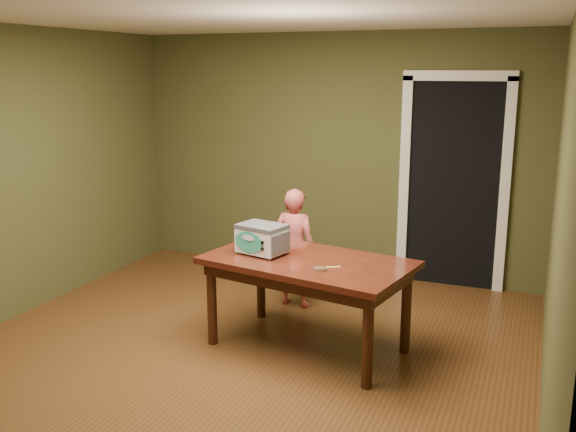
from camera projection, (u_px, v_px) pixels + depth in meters
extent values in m
plane|color=brown|center=(231.00, 361.00, 4.99)|extent=(5.00, 5.00, 0.00)
cube|color=#444726|center=(333.00, 155.00, 6.96)|extent=(4.50, 0.02, 2.60)
cube|color=#444726|center=(559.00, 224.00, 3.88)|extent=(0.02, 5.00, 2.60)
cube|color=white|center=(223.00, 12.00, 4.40)|extent=(4.50, 5.00, 0.02)
cube|color=black|center=(457.00, 181.00, 6.81)|extent=(0.90, 0.60, 2.10)
cube|color=black|center=(453.00, 186.00, 6.53)|extent=(0.90, 0.02, 2.10)
cube|color=white|center=(404.00, 183.00, 6.69)|extent=(0.10, 0.06, 2.20)
cube|color=white|center=(505.00, 190.00, 6.33)|extent=(0.10, 0.06, 2.20)
cube|color=white|center=(460.00, 76.00, 6.27)|extent=(1.10, 0.06, 0.10)
cube|color=#37150C|center=(308.00, 262.00, 5.06)|extent=(1.74, 1.18, 0.05)
cube|color=#33170C|center=(308.00, 271.00, 5.08)|extent=(1.60, 1.04, 0.10)
cylinder|color=#33170C|center=(212.00, 303.00, 5.23)|extent=(0.08, 0.08, 0.70)
cylinder|color=#33170C|center=(261.00, 280.00, 5.80)|extent=(0.08, 0.08, 0.70)
cylinder|color=#33170C|center=(368.00, 342.00, 4.49)|extent=(0.08, 0.08, 0.70)
cylinder|color=#33170C|center=(406.00, 311.00, 5.07)|extent=(0.08, 0.08, 0.70)
cylinder|color=#4C4F54|center=(240.00, 252.00, 5.22)|extent=(0.02, 0.02, 0.02)
cylinder|color=#4C4F54|center=(255.00, 247.00, 5.38)|extent=(0.02, 0.02, 0.02)
cylinder|color=#4C4F54|center=(269.00, 259.00, 5.05)|extent=(0.02, 0.02, 0.02)
cylinder|color=#4C4F54|center=(284.00, 253.00, 5.20)|extent=(0.02, 0.02, 0.02)
cube|color=white|center=(262.00, 240.00, 5.19)|extent=(0.42, 0.34, 0.21)
cube|color=#4C4F54|center=(262.00, 226.00, 5.16)|extent=(0.42, 0.35, 0.03)
cube|color=#4C4F54|center=(244.00, 236.00, 5.30)|extent=(0.07, 0.23, 0.16)
cube|color=#4C4F54|center=(281.00, 243.00, 5.08)|extent=(0.07, 0.23, 0.16)
ellipsoid|color=teal|center=(249.00, 242.00, 5.10)|extent=(0.27, 0.07, 0.17)
cylinder|color=black|center=(262.00, 242.00, 5.01)|extent=(0.03, 0.02, 0.02)
cylinder|color=black|center=(262.00, 249.00, 5.02)|extent=(0.02, 0.02, 0.02)
cylinder|color=silver|center=(320.00, 269.00, 4.78)|extent=(0.10, 0.10, 0.02)
cylinder|color=#50311A|center=(320.00, 268.00, 4.78)|extent=(0.09, 0.09, 0.01)
cube|color=tan|center=(329.00, 268.00, 4.83)|extent=(0.17, 0.12, 0.01)
imported|color=#CB5553|center=(295.00, 248.00, 6.04)|extent=(0.43, 0.30, 1.14)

